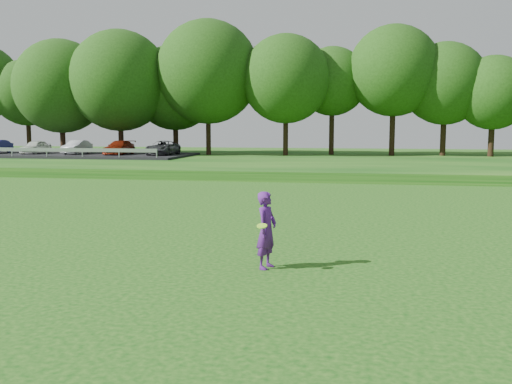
# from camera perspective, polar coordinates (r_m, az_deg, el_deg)

# --- Properties ---
(ground) EXTENTS (140.00, 140.00, 0.00)m
(ground) POSITION_cam_1_polar(r_m,az_deg,el_deg) (14.38, -1.35, -6.58)
(ground) COLOR #0D450E
(ground) RESTS_ON ground
(berm) EXTENTS (130.00, 30.00, 0.60)m
(berm) POSITION_cam_1_polar(r_m,az_deg,el_deg) (47.87, 7.14, 3.03)
(berm) COLOR #0D450E
(berm) RESTS_ON ground
(walking_path) EXTENTS (130.00, 1.60, 0.04)m
(walking_path) POSITION_cam_1_polar(r_m,az_deg,el_deg) (33.97, 5.67, 1.11)
(walking_path) COLOR gray
(walking_path) RESTS_ON ground
(treeline) EXTENTS (104.00, 7.00, 15.00)m
(treeline) POSITION_cam_1_polar(r_m,az_deg,el_deg) (51.99, 7.55, 11.92)
(treeline) COLOR #1B400E
(treeline) RESTS_ON berm
(parking_lot) EXTENTS (24.00, 9.00, 1.38)m
(parking_lot) POSITION_cam_1_polar(r_m,az_deg,el_deg) (53.44, -18.79, 3.92)
(parking_lot) COLOR black
(parking_lot) RESTS_ON berm
(woman) EXTENTS (0.59, 0.91, 1.79)m
(woman) POSITION_cam_1_polar(r_m,az_deg,el_deg) (13.16, 1.06, -3.83)
(woman) COLOR #561B7D
(woman) RESTS_ON ground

